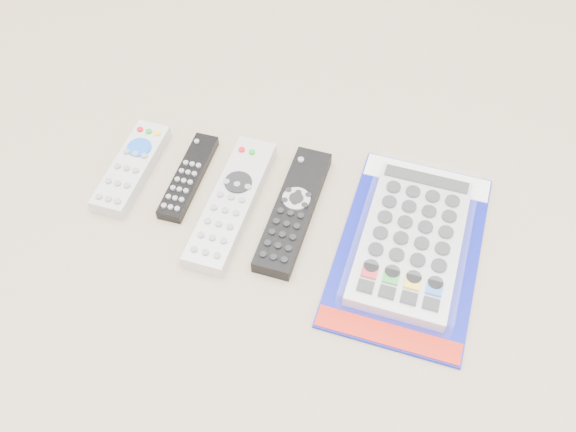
% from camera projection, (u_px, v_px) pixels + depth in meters
% --- Properties ---
extents(remote_small_grey, '(0.06, 0.17, 0.03)m').
position_uv_depth(remote_small_grey, '(132.00, 168.00, 0.91)').
color(remote_small_grey, '#AFB0B2').
rests_on(remote_small_grey, ground).
extents(remote_slim_black, '(0.04, 0.16, 0.02)m').
position_uv_depth(remote_slim_black, '(188.00, 177.00, 0.90)').
color(remote_slim_black, black).
rests_on(remote_slim_black, ground).
extents(remote_silver_dvd, '(0.07, 0.23, 0.03)m').
position_uv_depth(remote_silver_dvd, '(232.00, 203.00, 0.87)').
color(remote_silver_dvd, silver).
rests_on(remote_silver_dvd, ground).
extents(remote_large_black, '(0.07, 0.21, 0.02)m').
position_uv_depth(remote_large_black, '(294.00, 210.00, 0.86)').
color(remote_large_black, black).
rests_on(remote_large_black, ground).
extents(jumbo_remote_packaged, '(0.20, 0.31, 0.04)m').
position_uv_depth(jumbo_remote_packaged, '(411.00, 240.00, 0.83)').
color(jumbo_remote_packaged, '#0D1595').
rests_on(jumbo_remote_packaged, ground).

